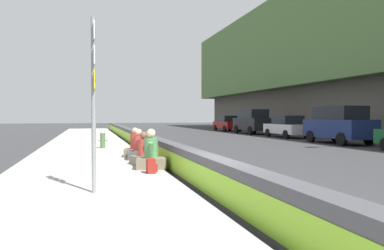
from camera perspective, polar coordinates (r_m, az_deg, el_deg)
The scene contains 14 objects.
ground_plane at distance 8.04m, azimuth 3.59°, elevation -10.94°, with size 160.00×160.00×0.00m, color #353538.
sidewalk_strip at distance 7.61m, azimuth -16.03°, elevation -11.16°, with size 80.00×4.40×0.14m, color #A8A59E.
jersey_barrier at distance 7.96m, azimuth 3.57°, elevation -7.96°, with size 76.00×0.45×0.85m.
route_sign_post at distance 7.99m, azimuth -14.60°, elevation 5.06°, with size 0.44×0.09×3.60m.
fire_hydrant at distance 18.86m, azimuth -13.31°, elevation -2.04°, with size 0.26×0.46×0.88m.
seated_person_foreground at distance 11.35m, azimuth -6.18°, elevation -4.69°, with size 0.86×0.96×1.19m.
seated_person_middle at distance 12.36m, azimuth -7.29°, elevation -4.38°, with size 0.80×0.89×1.06m.
seated_person_rear at distance 13.79m, azimuth -8.06°, elevation -3.72°, with size 0.74×0.85×1.10m.
seated_person_far at distance 14.75m, azimuth -8.57°, elevation -3.37°, with size 0.84×0.93×1.12m.
backpack at distance 10.48m, azimuth -6.16°, elevation -6.17°, with size 0.32×0.28×0.40m.
parked_car_third at distance 24.54m, azimuth 21.25°, elevation 0.09°, with size 4.81×2.08×2.28m.
parked_car_fourth at distance 30.07m, azimuth 14.13°, elevation -0.23°, with size 4.51×1.96×1.71m.
parked_car_midline at distance 35.52m, azimuth 9.10°, elevation 0.57°, with size 4.84×2.15×2.28m.
parked_car_far at distance 41.63m, azimuth 5.38°, elevation 0.27°, with size 4.53×2.01×1.71m.
Camera 1 is at (-7.43, 2.54, 1.73)m, focal length 35.37 mm.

